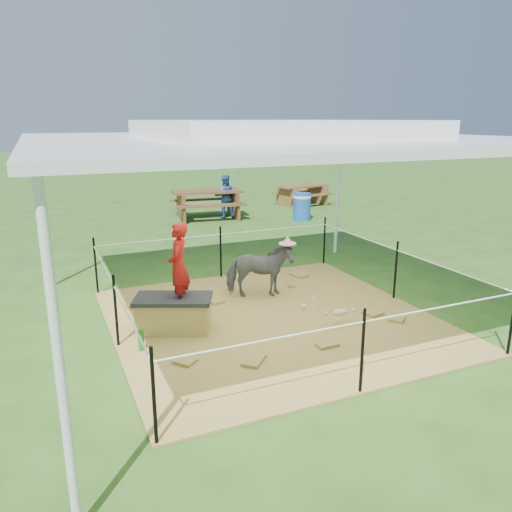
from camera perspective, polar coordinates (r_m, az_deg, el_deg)
name	(u,v)px	position (r m, az deg, el deg)	size (l,w,h in m)	color
ground	(272,320)	(7.54, 1.84, -7.36)	(90.00, 90.00, 0.00)	#2D5919
hay_patch	(272,319)	(7.53, 1.84, -7.26)	(4.60, 4.60, 0.03)	brown
canopy_tent	(274,136)	(6.95, 2.04, 13.55)	(6.30, 6.30, 2.90)	silver
rope_fence	(272,280)	(7.31, 1.89, -2.71)	(4.54, 4.54, 1.00)	black
straw_bale	(174,315)	(7.14, -9.38, -6.72)	(1.00, 0.50, 0.44)	#A37D3B
dark_cloth	(173,299)	(7.05, -9.47, -4.84)	(1.06, 0.55, 0.06)	black
woman	(178,259)	(6.90, -8.88, -0.30)	(0.44, 0.29, 1.19)	#A51110
green_bottle	(141,340)	(6.67, -13.00, -9.35)	(0.08, 0.08, 0.28)	#18701E
pony	(259,270)	(8.26, 0.38, -1.66)	(0.50, 1.09, 0.92)	#4F4F55
pink_hat	(259,240)	(8.13, 0.39, 1.88)	(0.29, 0.29, 0.13)	pink
foal	(341,311)	(7.34, 9.64, -6.18)	(0.77, 0.43, 0.43)	#C5B790
trash_barrel	(302,207)	(14.90, 5.26, 5.64)	(0.52, 0.52, 0.81)	blue
picnic_table_near	(208,204)	(15.15, -5.56, 5.89)	(2.06, 1.49, 0.86)	#52371C
picnic_table_far	(302,195)	(17.53, 5.30, 6.93)	(1.69, 1.22, 0.70)	brown
distant_person	(225,196)	(15.22, -3.59, 6.83)	(0.64, 0.49, 1.31)	#2F5AB0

